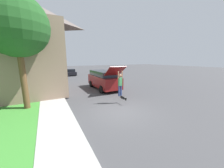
# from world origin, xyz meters

# --- Properties ---
(ground_plane) EXTENTS (120.00, 120.00, 0.00)m
(ground_plane) POSITION_xyz_m (0.00, 0.00, 0.00)
(ground_plane) COLOR #3D3D3F
(sidewalk) EXTENTS (1.80, 80.00, 0.10)m
(sidewalk) POSITION_xyz_m (-3.60, 6.00, 0.05)
(sidewalk) COLOR #9E9E99
(sidewalk) RESTS_ON ground_plane
(lawn_tree_near) EXTENTS (3.72, 3.72, 7.02)m
(lawn_tree_near) POSITION_xyz_m (-5.20, 3.16, 5.21)
(lawn_tree_near) COLOR brown
(lawn_tree_near) RESTS_ON lawn
(suv_parked) EXTENTS (2.09, 5.81, 2.68)m
(suv_parked) POSITION_xyz_m (1.72, 6.12, 1.10)
(suv_parked) COLOR maroon
(suv_parked) RESTS_ON ground_plane
(car_down_street) EXTENTS (1.96, 4.27, 1.33)m
(car_down_street) POSITION_xyz_m (0.65, 20.71, 0.63)
(car_down_street) COLOR black
(car_down_street) RESTS_ON ground_plane
(skateboarder) EXTENTS (0.41, 0.22, 1.86)m
(skateboarder) POSITION_xyz_m (0.86, 1.20, 1.54)
(skateboarder) COLOR navy
(skateboarder) RESTS_ON ground_plane
(skateboard) EXTENTS (0.15, 0.83, 0.23)m
(skateboard) POSITION_xyz_m (0.99, 0.98, 0.46)
(skateboard) COLOR black
(skateboard) RESTS_ON ground_plane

